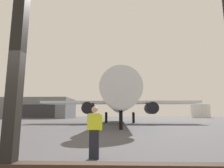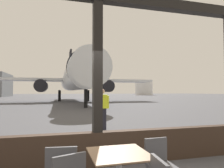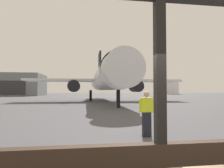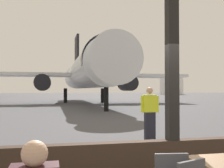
{
  "view_description": "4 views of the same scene",
  "coord_description": "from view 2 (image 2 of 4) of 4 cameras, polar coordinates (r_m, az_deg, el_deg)",
  "views": [
    {
      "loc": [
        1.7,
        -2.98,
        1.46
      ],
      "look_at": [
        1.08,
        15.02,
        4.41
      ],
      "focal_mm": 29.98,
      "sensor_mm": 36.0,
      "label": 1
    },
    {
      "loc": [
        -0.86,
        -4.37,
        1.61
      ],
      "look_at": [
        4.89,
        16.72,
        2.44
      ],
      "focal_mm": 32.34,
      "sensor_mm": 36.0,
      "label": 2
    },
    {
      "loc": [
        -1.49,
        -3.7,
        1.78
      ],
      "look_at": [
        1.34,
        16.36,
        2.47
      ],
      "focal_mm": 31.0,
      "sensor_mm": 36.0,
      "label": 3
    },
    {
      "loc": [
        -2.18,
        -4.68,
        1.66
      ],
      "look_at": [
        1.76,
        13.05,
        2.05
      ],
      "focal_mm": 43.62,
      "sensor_mm": 36.0,
      "label": 4
    }
  ],
  "objects": [
    {
      "name": "window_frame",
      "position": [
        4.46,
        -4.16,
        -5.9
      ],
      "size": [
        7.47,
        0.24,
        3.87
      ],
      "color": "#38281E",
      "rests_on": "ground"
    },
    {
      "name": "cafe_chair_aisle_right",
      "position": [
        3.51,
        13.21,
        -20.34
      ],
      "size": [
        0.41,
        0.41,
        0.85
      ],
      "color": "#4C4C51",
      "rests_on": "ground"
    },
    {
      "name": "ground_plane",
      "position": [
        44.41,
        -14.17,
        -4.19
      ],
      "size": [
        220.0,
        220.0,
        0.0
      ],
      "primitive_type": "plane",
      "color": "#4C4C51"
    },
    {
      "name": "airplane",
      "position": [
        32.25,
        -10.25,
        1.72
      ],
      "size": [
        26.21,
        31.02,
        10.73
      ],
      "color": "silver",
      "rests_on": "ground"
    },
    {
      "name": "fuel_storage_tank",
      "position": [
        98.74,
        9.02,
        -1.34
      ],
      "size": [
        8.29,
        8.29,
        6.02
      ],
      "primitive_type": "cylinder",
      "color": "white",
      "rests_on": "ground"
    },
    {
      "name": "ground_crew_worker",
      "position": [
        8.12,
        -2.88,
        -7.21
      ],
      "size": [
        0.54,
        0.25,
        1.74
      ],
      "color": "black",
      "rests_on": "ground"
    }
  ]
}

